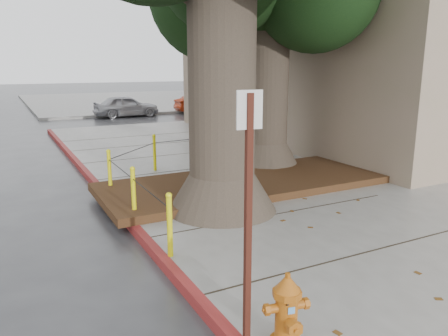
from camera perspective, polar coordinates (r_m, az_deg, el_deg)
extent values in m
plane|color=#28282B|center=(6.43, 13.63, -13.02)|extent=(140.00, 140.00, 0.00)
cube|color=slate|center=(35.78, -11.49, 8.65)|extent=(16.00, 20.00, 0.15)
cube|color=maroon|center=(7.55, -11.21, -8.20)|extent=(0.14, 26.00, 0.16)
cube|color=black|center=(9.82, 2.77, -1.94)|extent=(6.40, 2.60, 0.16)
cube|color=gray|center=(19.00, 20.97, 19.09)|extent=(12.00, 13.00, 10.00)
cube|color=silver|center=(36.26, 6.05, 15.90)|extent=(10.00, 10.00, 9.00)
cube|color=slate|center=(44.68, 8.39, 17.26)|extent=(12.00, 14.00, 12.00)
cone|color=#4C3F33|center=(8.18, -0.26, -3.10)|extent=(2.04, 2.04, 0.70)
cylinder|color=#4C3F33|center=(7.85, -0.27, 11.27)|extent=(1.20, 1.20, 4.22)
cone|color=#4C3F33|center=(11.55, 5.55, 1.71)|extent=(1.77, 1.77, 0.70)
cylinder|color=#4C3F33|center=(11.33, 5.76, 10.76)|extent=(1.04, 1.04, 3.84)
cylinder|color=yellow|center=(6.23, -7.11, -7.57)|extent=(0.08, 0.08, 0.90)
sphere|color=yellow|center=(6.09, -7.23, -3.60)|extent=(0.09, 0.09, 0.09)
cylinder|color=yellow|center=(7.86, -11.73, -3.30)|extent=(0.08, 0.08, 0.90)
sphere|color=yellow|center=(7.75, -11.88, -0.11)|extent=(0.09, 0.09, 0.09)
cylinder|color=yellow|center=(9.55, -14.71, -0.51)|extent=(0.08, 0.08, 0.90)
sphere|color=yellow|center=(9.46, -14.87, 2.13)|extent=(0.09, 0.09, 0.09)
cylinder|color=yellow|center=(11.35, -9.06, 1.92)|extent=(0.08, 0.08, 0.90)
sphere|color=yellow|center=(11.27, -9.14, 4.16)|extent=(0.09, 0.09, 0.09)
cylinder|color=yellow|center=(12.38, 0.34, 3.03)|extent=(0.08, 0.08, 0.90)
sphere|color=yellow|center=(12.31, 0.34, 5.09)|extent=(0.09, 0.09, 0.09)
cylinder|color=black|center=(6.95, -9.78, -3.08)|extent=(0.02, 1.80, 0.02)
cylinder|color=black|center=(8.64, -13.46, -0.04)|extent=(0.02, 1.80, 0.02)
cylinder|color=black|center=(10.38, -11.71, 2.26)|extent=(1.51, 1.51, 0.02)
cylinder|color=black|center=(11.78, -4.18, 3.79)|extent=(2.20, 0.22, 0.02)
cylinder|color=#B45B12|center=(4.47, 8.12, -18.77)|extent=(0.26, 0.26, 0.49)
cylinder|color=#B45B12|center=(4.34, 8.24, -15.90)|extent=(0.34, 0.34, 0.07)
cone|color=#B45B12|center=(4.29, 8.28, -14.80)|extent=(0.31, 0.31, 0.14)
cylinder|color=#B45B12|center=(4.25, 8.32, -13.75)|extent=(0.06, 0.06, 0.05)
cylinder|color=#B45B12|center=(4.36, 6.56, -17.77)|extent=(0.15, 0.11, 0.09)
cylinder|color=#B45B12|center=(4.45, 9.75, -17.16)|extent=(0.15, 0.11, 0.09)
cylinder|color=#B45B12|center=(4.38, 8.79, -19.53)|extent=(0.15, 0.16, 0.13)
cube|color=#5999D8|center=(4.31, 8.81, -17.94)|extent=(0.07, 0.02, 0.07)
cube|color=#471911|center=(4.05, 3.15, -7.63)|extent=(0.06, 0.06, 2.43)
cube|color=silver|center=(3.80, 3.35, 7.60)|extent=(0.24, 0.04, 0.34)
imported|color=#A9A8AD|center=(24.97, -12.65, 7.90)|extent=(3.53, 1.46, 1.20)
imported|color=maroon|center=(26.62, -2.66, 8.45)|extent=(3.47, 1.30, 1.13)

